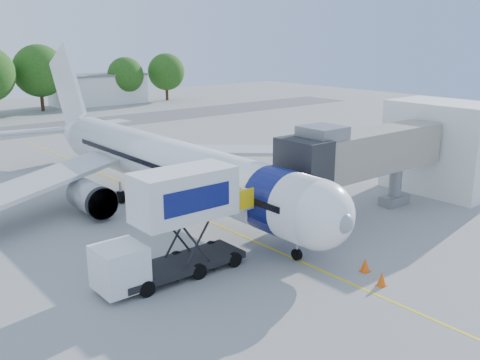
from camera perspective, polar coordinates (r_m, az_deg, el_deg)
ground at (r=36.57m, az=-4.60°, el=-3.86°), size 160.00×160.00×0.00m
guidance_line at (r=36.57m, az=-4.60°, el=-3.85°), size 0.15×70.00×0.01m
taxiway_strip at (r=74.12m, az=-23.61°, el=4.66°), size 120.00×10.00×0.01m
aircraft at (r=39.09m, az=-8.15°, el=1.78°), size 34.17×37.73×11.35m
jet_bridge at (r=35.79m, az=12.43°, el=2.63°), size 13.90×3.20×6.60m
terminal_stub at (r=44.55m, az=20.83°, el=3.31°), size 5.00×8.00×7.00m
catering_hiloader at (r=26.88m, az=-7.13°, el=-4.81°), size 8.50×2.44×5.50m
safety_cone_a at (r=27.50m, az=14.89°, el=-10.18°), size 0.46×0.46×0.74m
safety_cone_b at (r=28.82m, az=13.20°, el=-8.80°), size 0.50×0.50×0.79m
outbuilding_right at (r=100.02m, az=-14.84°, el=9.36°), size 16.40×7.40×5.30m
tree_e at (r=92.94m, az=-20.62°, el=10.85°), size 8.33×8.33×10.62m
tree_f at (r=100.00m, az=-12.11°, el=10.86°), size 6.46×6.46×8.23m
tree_g at (r=103.24m, az=-7.88°, el=11.35°), size 6.86×6.86×8.74m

